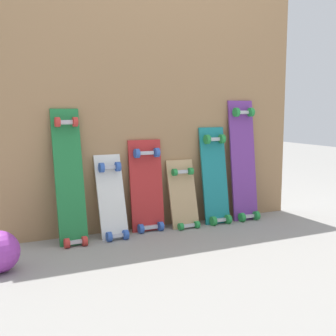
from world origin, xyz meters
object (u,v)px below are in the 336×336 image
object	(u,v)px
skateboard_white	(112,202)
skateboard_teal	(215,180)
skateboard_natural	(183,199)
skateboard_purple	(244,164)
skateboard_green	(70,182)
skateboard_red	(147,190)

from	to	relation	value
skateboard_white	skateboard_teal	xyz separation A→B (m)	(0.80, 0.03, 0.08)
skateboard_natural	skateboard_purple	size ratio (longest dim) A/B	0.57
skateboard_green	skateboard_white	xyz separation A→B (m)	(0.27, 0.00, -0.15)
skateboard_green	skateboard_white	size ratio (longest dim) A/B	1.50
skateboard_green	skateboard_teal	size ratio (longest dim) A/B	1.19
skateboard_white	skateboard_teal	size ratio (longest dim) A/B	0.79
skateboard_teal	skateboard_purple	size ratio (longest dim) A/B	0.80
skateboard_white	skateboard_red	distance (m)	0.28
skateboard_natural	skateboard_green	bearing A→B (deg)	-178.33
skateboard_green	skateboard_white	distance (m)	0.31
skateboard_green	skateboard_red	bearing A→B (deg)	5.69
skateboard_natural	skateboard_teal	xyz separation A→B (m)	(0.26, 0.01, 0.12)
skateboard_red	skateboard_purple	size ratio (longest dim) A/B	0.72
skateboard_red	skateboard_white	bearing A→B (deg)	-168.90
skateboard_natural	skateboard_teal	size ratio (longest dim) A/B	0.72
skateboard_red	skateboard_teal	bearing A→B (deg)	-2.65
skateboard_white	skateboard_green	bearing A→B (deg)	-179.75
skateboard_purple	skateboard_white	bearing A→B (deg)	-178.22
skateboard_white	skateboard_purple	size ratio (longest dim) A/B	0.63
skateboard_white	skateboard_red	world-z (taller)	skateboard_red
skateboard_green	skateboard_teal	world-z (taller)	skateboard_green
skateboard_natural	skateboard_white	bearing A→B (deg)	-177.61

